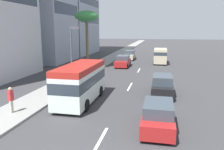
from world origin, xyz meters
TOP-DOWN VIEW (x-y plane):
  - ground_plane at (31.50, 0.00)m, footprint 198.00×198.00m
  - sidewalk_right at (31.50, 6.58)m, footprint 162.00×2.93m
  - lane_stripe_near at (4.25, 0.00)m, footprint 3.20×0.16m
  - lane_stripe_mid at (15.63, 0.00)m, footprint 3.20×0.16m
  - lane_stripe_far at (24.91, 0.00)m, footprint 3.20×0.16m
  - car_lead at (13.46, -3.07)m, footprint 4.60×1.80m
  - car_second at (35.87, 2.77)m, footprint 4.32×1.83m
  - minibus_third at (10.11, 3.06)m, footprint 6.49×2.30m
  - car_fourth at (27.54, 2.66)m, footprint 4.56×1.92m
  - van_fifth at (31.98, -2.81)m, footprint 4.75×2.13m
  - car_sixth at (6.54, -2.81)m, footprint 4.45×1.81m
  - pedestrian_near_lamp at (6.57, 6.57)m, footprint 0.33×0.24m
  - palm_tree at (24.88, 7.36)m, footprint 3.29×3.29m
  - street_lamp at (14.45, 5.39)m, footprint 0.24×0.97m

SIDE VIEW (x-z plane):
  - ground_plane at x=31.50m, z-range 0.00..0.00m
  - lane_stripe_near at x=4.25m, z-range 0.00..0.01m
  - lane_stripe_mid at x=15.63m, z-range 0.00..0.01m
  - lane_stripe_far at x=24.91m, z-range 0.00..0.01m
  - sidewalk_right at x=31.50m, z-range 0.00..0.15m
  - car_sixth at x=6.54m, z-range -0.04..1.51m
  - car_fourth at x=27.54m, z-range -0.05..1.62m
  - car_second at x=35.87m, z-range -0.05..1.65m
  - car_lead at x=13.46m, z-range -0.05..1.67m
  - pedestrian_near_lamp at x=6.57m, z-range 0.24..1.95m
  - van_fifth at x=31.98m, z-range 0.17..2.58m
  - minibus_third at x=10.11m, z-range 0.14..3.05m
  - street_lamp at x=14.45m, z-range 0.90..6.56m
  - palm_tree at x=24.88m, z-range 3.15..11.05m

